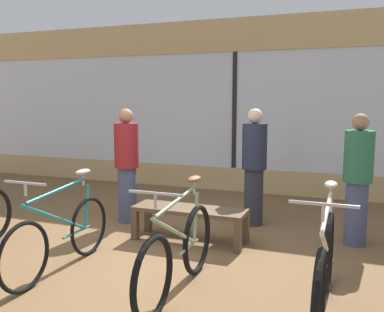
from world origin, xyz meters
name	(u,v)px	position (x,y,z in m)	size (l,w,h in m)	color
ground_plane	(137,263)	(0.00, 0.00, 0.00)	(24.00, 24.00, 0.00)	brown
shop_back_wall	(235,105)	(0.00, 3.87, 1.64)	(12.00, 0.08, 3.20)	tan
bicycle_left	(61,234)	(-0.62, -0.45, 0.38)	(0.46, 1.67, 1.01)	black
bicycle_right	(178,252)	(0.69, -0.50, 0.38)	(0.46, 1.70, 1.03)	black
bicycle_far_right	(325,269)	(1.95, -0.47, 0.40)	(0.46, 1.81, 1.06)	black
display_bench	(190,214)	(0.27, 0.86, 0.35)	(1.40, 0.44, 0.42)	brown
customer_near_rack	(127,163)	(-0.87, 1.34, 0.84)	(0.41, 0.41, 1.61)	#424C6B
customer_by_window	(358,177)	(2.17, 1.47, 0.82)	(0.42, 0.42, 1.58)	#424C6B
customer_mid_floor	(254,165)	(0.84, 1.84, 0.85)	(0.47, 0.47, 1.62)	#2D2D38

